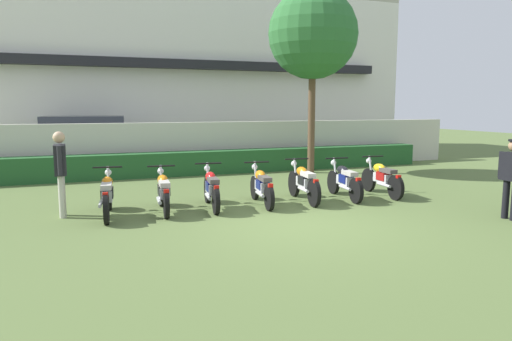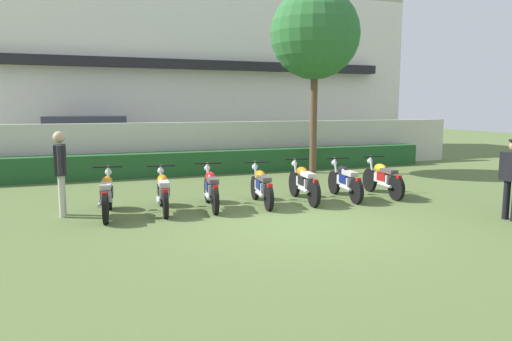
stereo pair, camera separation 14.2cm
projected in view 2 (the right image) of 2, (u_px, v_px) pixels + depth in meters
The scene contains 14 objects.
ground at pixel (295, 224), 9.02m from camera, with size 60.00×60.00×0.00m, color #566B38.
building at pixel (165, 74), 21.92m from camera, with size 21.71×6.50×7.39m.
compound_wall at pixel (199, 147), 16.19m from camera, with size 20.62×0.30×1.69m, color beige.
hedge_row at pixel (204, 163), 15.60m from camera, with size 16.50×0.70×0.76m, color #235628.
parked_car at pixel (92, 143), 16.68m from camera, with size 4.66×2.44×1.89m.
tree_near_inspector at pixel (315, 34), 15.30m from camera, with size 2.92×2.92×6.02m.
motorcycle_in_row_0 at pixel (107, 194), 9.58m from camera, with size 0.60×1.95×0.97m.
motorcycle_in_row_1 at pixel (163, 191), 10.00m from camera, with size 0.60×1.81×0.95m.
motorcycle_in_row_2 at pixel (211, 188), 10.35m from camera, with size 0.60×1.86×0.96m.
motorcycle_in_row_3 at pixel (261, 186), 10.71m from camera, with size 0.60×1.85×0.94m.
motorcycle_in_row_4 at pixel (304, 182), 11.09m from camera, with size 0.60×1.95×0.97m.
motorcycle_in_row_5 at pixel (345, 181), 11.41m from camera, with size 0.60×1.87×0.96m.
motorcycle_in_row_6 at pixel (383, 178), 11.78m from camera, with size 0.60×1.87×0.96m.
inspector_person at pixel (61, 166), 9.51m from camera, with size 0.23×0.69×1.73m.
Camera 2 is at (-3.75, -8.00, 2.23)m, focal length 33.10 mm.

